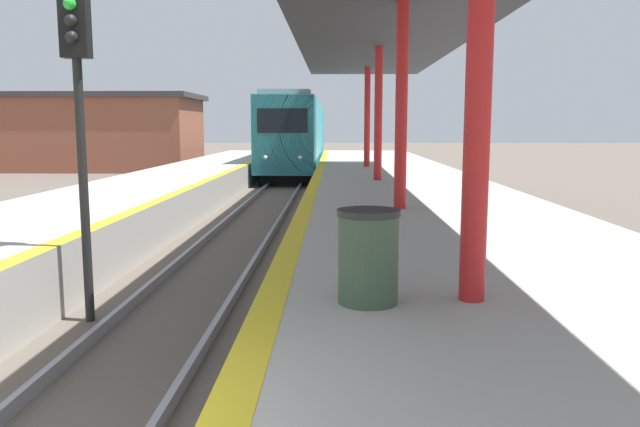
{
  "coord_description": "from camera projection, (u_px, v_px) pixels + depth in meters",
  "views": [
    {
      "loc": [
        2.26,
        -2.72,
        2.63
      ],
      "look_at": [
        1.76,
        17.44,
        -0.18
      ],
      "focal_mm": 35.0,
      "sensor_mm": 36.0,
      "label": 1
    }
  ],
  "objects": [
    {
      "name": "train",
      "position": [
        299.0,
        134.0,
        38.04
      ],
      "size": [
        2.68,
        23.54,
        4.25
      ],
      "color": "black",
      "rests_on": "ground"
    },
    {
      "name": "trash_bin",
      "position": [
        368.0,
        256.0,
        5.69
      ],
      "size": [
        0.58,
        0.58,
        0.87
      ],
      "color": "#384C38",
      "rests_on": "platform_right"
    },
    {
      "name": "station_canopy",
      "position": [
        389.0,
        27.0,
        15.11
      ],
      "size": [
        4.79,
        26.45,
        4.17
      ],
      "color": "red",
      "rests_on": "platform_right"
    },
    {
      "name": "station_building",
      "position": [
        84.0,
        132.0,
        38.14
      ],
      "size": [
        14.04,
        6.75,
        4.59
      ],
      "color": "brown",
      "rests_on": "ground"
    },
    {
      "name": "signal_near",
      "position": [
        78.0,
        91.0,
        8.08
      ],
      "size": [
        0.36,
        0.31,
        4.41
      ],
      "color": "black",
      "rests_on": "ground"
    }
  ]
}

